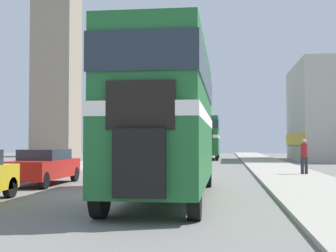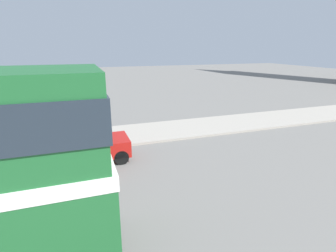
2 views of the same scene
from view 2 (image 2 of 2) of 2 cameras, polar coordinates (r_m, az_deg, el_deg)
sidewalk_left at (r=15.43m, az=-31.13°, el=-3.93°), size 3.50×120.00×0.12m
car_parked_mid at (r=12.00m, az=-18.93°, el=-4.34°), size 1.67×4.39×1.43m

